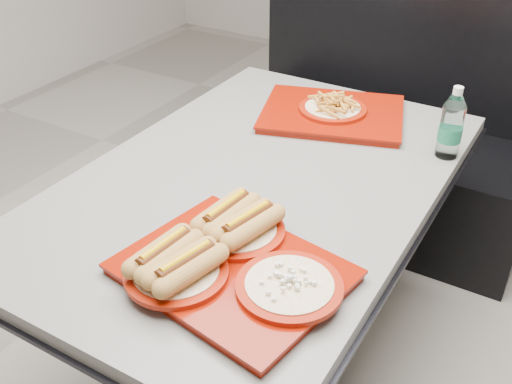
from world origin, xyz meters
The scene contains 6 objects.
ground centered at (0.00, 0.00, 0.00)m, with size 6.00×6.00×0.00m, color gray.
diner_table centered at (0.00, 0.00, 0.58)m, with size 0.92×1.42×0.75m.
booth_bench centered at (0.00, 1.09, 0.40)m, with size 1.30×0.57×1.35m.
tray_near centered at (0.15, -0.37, 0.79)m, with size 0.51×0.43×0.10m.
tray_far centered at (0.02, 0.45, 0.78)m, with size 0.53×0.47×0.09m.
water_bottle centered at (0.41, 0.39, 0.84)m, with size 0.07×0.07×0.21m.
Camera 1 is at (0.71, -1.20, 1.60)m, focal length 42.00 mm.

